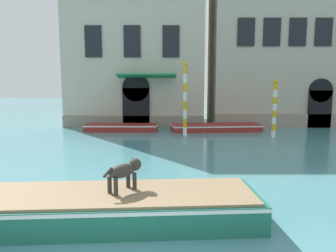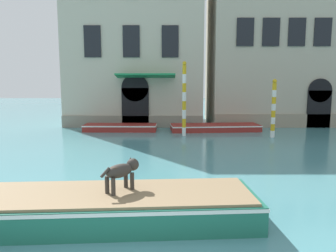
{
  "view_description": "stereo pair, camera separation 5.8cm",
  "coord_description": "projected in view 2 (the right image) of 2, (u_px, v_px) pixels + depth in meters",
  "views": [
    {
      "loc": [
        0.98,
        -3.43,
        3.31
      ],
      "look_at": [
        1.04,
        11.84,
        1.2
      ],
      "focal_mm": 35.0,
      "sensor_mm": 36.0,
      "label": 1
    },
    {
      "loc": [
        1.03,
        -3.43,
        3.31
      ],
      "look_at": [
        1.04,
        11.84,
        1.2
      ],
      "focal_mm": 35.0,
      "sensor_mm": 36.0,
      "label": 2
    }
  ],
  "objects": [
    {
      "name": "mooring_pole_0",
      "position": [
        273.0,
        108.0,
        19.13
      ],
      "size": [
        0.25,
        0.25,
        3.41
      ],
      "color": "white",
      "rests_on": "ground_plane"
    },
    {
      "name": "palazzo_left",
      "position": [
        135.0,
        36.0,
        25.46
      ],
      "size": [
        10.07,
        7.4,
        13.6
      ],
      "color": "#BCB29E",
      "rests_on": "ground_plane"
    },
    {
      "name": "boat_moored_near_palazzo",
      "position": [
        120.0,
        127.0,
        21.79
      ],
      "size": [
        4.82,
        1.58,
        0.44
      ],
      "rotation": [
        0.0,
        0.0,
        -0.02
      ],
      "color": "maroon",
      "rests_on": "ground_plane"
    },
    {
      "name": "mooring_pole_2",
      "position": [
        184.0,
        99.0,
        19.52
      ],
      "size": [
        0.24,
        0.24,
        4.46
      ],
      "color": "white",
      "rests_on": "ground_plane"
    },
    {
      "name": "boat_moored_far",
      "position": [
        215.0,
        127.0,
        21.84
      ],
      "size": [
        6.01,
        2.31,
        0.43
      ],
      "rotation": [
        0.0,
        0.0,
        0.09
      ],
      "color": "maroon",
      "rests_on": "ground_plane"
    },
    {
      "name": "dog_on_deck",
      "position": [
        122.0,
        171.0,
        7.74
      ],
      "size": [
        0.82,
        0.89,
        0.74
      ],
      "rotation": [
        0.0,
        0.0,
        0.84
      ],
      "color": "#332D28",
      "rests_on": "boat_foreground"
    },
    {
      "name": "boat_foreground",
      "position": [
        71.0,
        207.0,
        7.66
      ],
      "size": [
        8.84,
        2.66,
        0.72
      ],
      "rotation": [
        0.0,
        0.0,
        0.06
      ],
      "color": "#1E6651",
      "rests_on": "ground_plane"
    },
    {
      "name": "palazzo_right",
      "position": [
        283.0,
        13.0,
        25.23
      ],
      "size": [
        11.12,
        6.13,
        17.09
      ],
      "color": "#B2A893",
      "rests_on": "ground_plane"
    }
  ]
}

